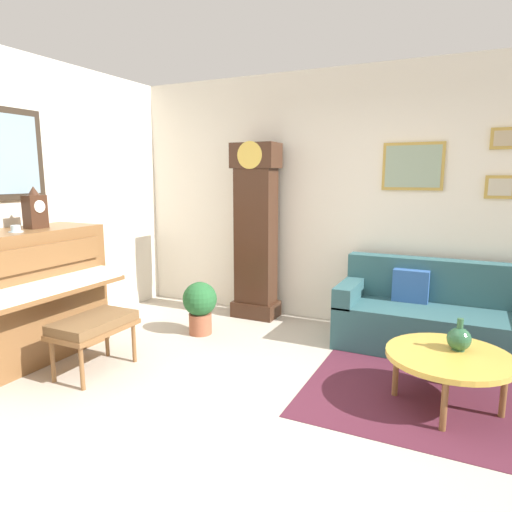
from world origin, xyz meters
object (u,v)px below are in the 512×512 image
grandfather_clock (256,236)px  piano (24,295)px  couch (440,318)px  potted_plant (200,304)px  coffee_table (449,358)px  green_jug (459,339)px  teacup (16,229)px  piano_bench (94,326)px  mantel_clock (35,209)px

grandfather_clock → piano: bearing=-122.7°
couch → potted_plant: (-2.31, -0.63, 0.01)m
coffee_table → grandfather_clock: bearing=148.7°
couch → green_jug: 1.07m
piano → grandfather_clock: 2.46m
teacup → potted_plant: teacup is taller
couch → green_jug: (0.18, -1.04, 0.17)m
piano → piano_bench: bearing=5.0°
piano → teacup: bearing=-43.3°
piano → coffee_table: piano is taller
grandfather_clock → teacup: bearing=-119.8°
mantel_clock → potted_plant: (1.05, 1.06, -1.03)m
piano → grandfather_clock: size_ratio=0.71×
teacup → coffee_table: bearing=13.5°
piano_bench → couch: 3.18m
piano_bench → coffee_table: piano_bench is taller
piano_bench → couch: bearing=34.8°
grandfather_clock → teacup: grandfather_clock is taller
piano_bench → coffee_table: (2.74, 0.67, -0.03)m
piano_bench → coffee_table: bearing=13.7°
piano → piano_bench: 0.78m
couch → potted_plant: couch is taller
coffee_table → green_jug: (0.05, 0.11, 0.12)m
piano → potted_plant: bearing=49.9°
couch → coffee_table: (0.13, -1.14, 0.06)m
grandfather_clock → green_jug: 2.58m
piano → grandfather_clock: (1.32, 2.05, 0.36)m
mantel_clock → potted_plant: mantel_clock is taller
grandfather_clock → mantel_clock: 2.31m
grandfather_clock → mantel_clock: size_ratio=5.34×
piano → teacup: size_ratio=12.41×
piano → coffee_table: bearing=11.8°
grandfather_clock → piano_bench: bearing=-105.8°
green_jug → teacup: bearing=-165.0°
piano → green_jug: (3.54, 0.84, -0.11)m
coffee_table → teacup: (-3.40, -0.82, 0.84)m
mantel_clock → potted_plant: 1.81m
grandfather_clock → potted_plant: grandfather_clock is taller
mantel_clock → teacup: (0.09, -0.27, -0.15)m
couch → potted_plant: bearing=-164.8°
piano_bench → mantel_clock: bearing=170.9°
piano_bench → potted_plant: size_ratio=1.25×
teacup → potted_plant: bearing=54.3°
mantel_clock → green_jug: 3.70m
couch → piano: bearing=-150.8°
couch → green_jug: couch is taller
piano → potted_plant: piano is taller
couch → coffee_table: couch is taller
green_jug → piano_bench: bearing=-164.5°
coffee_table → mantel_clock: mantel_clock is taller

